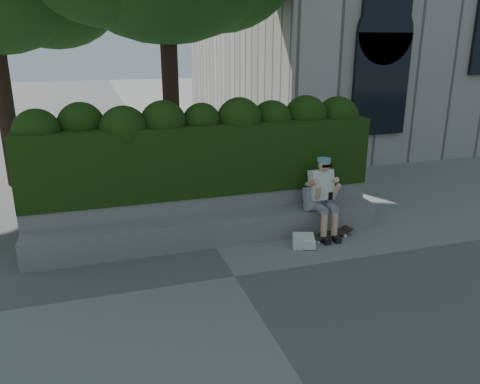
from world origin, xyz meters
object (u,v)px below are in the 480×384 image
object	(u,v)px
person	(322,194)
backpack_plaid	(312,198)
skateboard	(329,235)
backpack_ground	(303,241)

from	to	relation	value
person	backpack_plaid	size ratio (longest dim) A/B	3.34
person	skateboard	bearing A→B (deg)	-81.53
backpack_plaid	backpack_ground	size ratio (longest dim) A/B	1.21
skateboard	backpack_plaid	distance (m)	0.69
backpack_ground	person	bearing A→B (deg)	57.76
person	backpack_plaid	distance (m)	0.20
skateboard	person	bearing A→B (deg)	86.62
skateboard	backpack_ground	xyz separation A→B (m)	(-0.57, -0.18, 0.04)
backpack_plaid	backpack_ground	xyz separation A→B (m)	(-0.38, -0.51, -0.55)
person	skateboard	distance (m)	0.72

